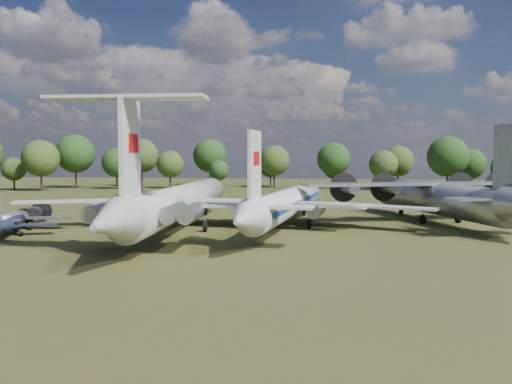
% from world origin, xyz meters
% --- Properties ---
extents(ground, '(300.00, 300.00, 0.00)m').
position_xyz_m(ground, '(0.00, 0.00, 0.00)').
color(ground, '#1D3812').
rests_on(ground, ground).
extents(il62_airliner, '(47.17, 59.78, 5.65)m').
position_xyz_m(il62_airliner, '(1.10, -1.32, 2.83)').
color(il62_airliner, silver).
rests_on(il62_airliner, ground).
extents(tu104_jet, '(43.05, 53.96, 4.99)m').
position_xyz_m(tu104_jet, '(14.31, 2.80, 2.49)').
color(tu104_jet, silver).
rests_on(tu104_jet, ground).
extents(an12_transport, '(49.97, 52.74, 5.61)m').
position_xyz_m(an12_transport, '(34.64, 9.87, 2.80)').
color(an12_transport, '#9EA0A6').
rests_on(an12_transport, ground).
extents(small_prop_west, '(14.57, 16.89, 2.09)m').
position_xyz_m(small_prop_west, '(-17.16, -9.89, 1.04)').
color(small_prop_west, black).
rests_on(small_prop_west, ground).
extents(small_prop_northwest, '(14.92, 18.56, 2.45)m').
position_xyz_m(small_prop_northwest, '(-19.30, -4.94, 1.23)').
color(small_prop_northwest, '#A9ACB1').
rests_on(small_prop_northwest, ground).
extents(person_on_il62, '(0.65, 0.52, 1.56)m').
position_xyz_m(person_on_il62, '(1.90, -17.12, 6.43)').
color(person_on_il62, olive).
rests_on(person_on_il62, il62_airliner).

